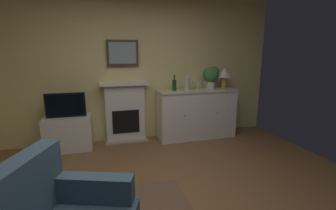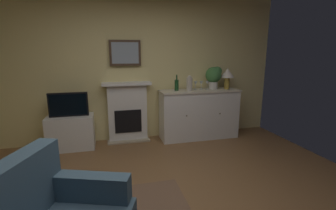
{
  "view_description": "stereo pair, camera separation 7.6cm",
  "coord_description": "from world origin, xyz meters",
  "px_view_note": "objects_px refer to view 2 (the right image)",
  "views": [
    {
      "loc": [
        -0.59,
        -2.09,
        1.61
      ],
      "look_at": [
        0.17,
        0.59,
        1.0
      ],
      "focal_mm": 25.4,
      "sensor_mm": 36.0,
      "label": 1
    },
    {
      "loc": [
        -0.51,
        -2.11,
        1.61
      ],
      "look_at": [
        0.17,
        0.59,
        1.0
      ],
      "focal_mm": 25.4,
      "sensor_mm": 36.0,
      "label": 2
    }
  ],
  "objects_px": {
    "table_lamp": "(227,74)",
    "tv_cabinet": "(71,132)",
    "wine_bottle": "(177,85)",
    "sideboard_cabinet": "(199,114)",
    "framed_picture": "(125,53)",
    "wine_glass_center": "(201,83)",
    "fireplace_unit": "(128,112)",
    "potted_plant_small": "(214,76)",
    "vase_decorative": "(189,83)",
    "tv_set": "(68,105)",
    "wine_glass_right": "(207,83)",
    "wine_glass_left": "(196,83)"
  },
  "relations": [
    {
      "from": "tv_set",
      "to": "sideboard_cabinet",
      "type": "bearing_deg",
      "value": 0.2
    },
    {
      "from": "wine_glass_left",
      "to": "potted_plant_small",
      "type": "height_order",
      "value": "potted_plant_small"
    },
    {
      "from": "vase_decorative",
      "to": "table_lamp",
      "type": "bearing_deg",
      "value": 3.66
    },
    {
      "from": "tv_cabinet",
      "to": "wine_glass_center",
      "type": "bearing_deg",
      "value": -0.12
    },
    {
      "from": "fireplace_unit",
      "to": "wine_glass_center",
      "type": "relative_size",
      "value": 6.67
    },
    {
      "from": "sideboard_cabinet",
      "to": "framed_picture",
      "type": "bearing_deg",
      "value": 170.55
    },
    {
      "from": "framed_picture",
      "to": "tv_set",
      "type": "bearing_deg",
      "value": -166.69
    },
    {
      "from": "wine_bottle",
      "to": "tv_cabinet",
      "type": "distance_m",
      "value": 2.02
    },
    {
      "from": "framed_picture",
      "to": "vase_decorative",
      "type": "distance_m",
      "value": 1.27
    },
    {
      "from": "wine_glass_center",
      "to": "potted_plant_small",
      "type": "xyz_separation_m",
      "value": [
        0.27,
        0.04,
        0.13
      ]
    },
    {
      "from": "sideboard_cabinet",
      "to": "tv_set",
      "type": "bearing_deg",
      "value": -179.8
    },
    {
      "from": "table_lamp",
      "to": "tv_set",
      "type": "xyz_separation_m",
      "value": [
        -2.87,
        -0.01,
        -0.44
      ]
    },
    {
      "from": "sideboard_cabinet",
      "to": "wine_glass_left",
      "type": "relative_size",
      "value": 9.11
    },
    {
      "from": "sideboard_cabinet",
      "to": "wine_glass_right",
      "type": "distance_m",
      "value": 0.6
    },
    {
      "from": "framed_picture",
      "to": "sideboard_cabinet",
      "type": "height_order",
      "value": "framed_picture"
    },
    {
      "from": "fireplace_unit",
      "to": "tv_set",
      "type": "distance_m",
      "value": 1.02
    },
    {
      "from": "tv_cabinet",
      "to": "potted_plant_small",
      "type": "bearing_deg",
      "value": 0.66
    },
    {
      "from": "framed_picture",
      "to": "wine_glass_center",
      "type": "xyz_separation_m",
      "value": [
        1.37,
        -0.21,
        -0.56
      ]
    },
    {
      "from": "fireplace_unit",
      "to": "potted_plant_small",
      "type": "xyz_separation_m",
      "value": [
        1.64,
        -0.13,
        0.64
      ]
    },
    {
      "from": "tv_set",
      "to": "vase_decorative",
      "type": "bearing_deg",
      "value": -1.15
    },
    {
      "from": "wine_bottle",
      "to": "wine_glass_left",
      "type": "xyz_separation_m",
      "value": [
        0.37,
        -0.0,
        0.01
      ]
    },
    {
      "from": "wine_bottle",
      "to": "potted_plant_small",
      "type": "relative_size",
      "value": 0.67
    },
    {
      "from": "tv_set",
      "to": "fireplace_unit",
      "type": "bearing_deg",
      "value": 10.77
    },
    {
      "from": "table_lamp",
      "to": "tv_cabinet",
      "type": "relative_size",
      "value": 0.53
    },
    {
      "from": "fireplace_unit",
      "to": "tv_cabinet",
      "type": "relative_size",
      "value": 1.47
    },
    {
      "from": "table_lamp",
      "to": "wine_glass_left",
      "type": "xyz_separation_m",
      "value": [
        -0.63,
        0.02,
        -0.16
      ]
    },
    {
      "from": "table_lamp",
      "to": "wine_bottle",
      "type": "relative_size",
      "value": 1.38
    },
    {
      "from": "framed_picture",
      "to": "tv_set",
      "type": "distance_m",
      "value": 1.3
    },
    {
      "from": "table_lamp",
      "to": "wine_glass_right",
      "type": "distance_m",
      "value": 0.44
    },
    {
      "from": "framed_picture",
      "to": "wine_bottle",
      "type": "height_order",
      "value": "framed_picture"
    },
    {
      "from": "table_lamp",
      "to": "vase_decorative",
      "type": "height_order",
      "value": "table_lamp"
    },
    {
      "from": "sideboard_cabinet",
      "to": "tv_cabinet",
      "type": "distance_m",
      "value": 2.32
    },
    {
      "from": "wine_bottle",
      "to": "tv_set",
      "type": "height_order",
      "value": "wine_bottle"
    },
    {
      "from": "wine_glass_center",
      "to": "table_lamp",
      "type": "bearing_deg",
      "value": -1.08
    },
    {
      "from": "table_lamp",
      "to": "wine_bottle",
      "type": "height_order",
      "value": "table_lamp"
    },
    {
      "from": "table_lamp",
      "to": "potted_plant_small",
      "type": "height_order",
      "value": "potted_plant_small"
    },
    {
      "from": "tv_cabinet",
      "to": "potted_plant_small",
      "type": "xyz_separation_m",
      "value": [
        2.62,
        0.03,
        0.9
      ]
    },
    {
      "from": "wine_bottle",
      "to": "potted_plant_small",
      "type": "distance_m",
      "value": 0.76
    },
    {
      "from": "sideboard_cabinet",
      "to": "tv_set",
      "type": "relative_size",
      "value": 2.42
    },
    {
      "from": "potted_plant_small",
      "to": "tv_set",
      "type": "bearing_deg",
      "value": -178.83
    },
    {
      "from": "wine_glass_right",
      "to": "tv_set",
      "type": "height_order",
      "value": "wine_glass_right"
    },
    {
      "from": "sideboard_cabinet",
      "to": "fireplace_unit",
      "type": "bearing_deg",
      "value": 172.45
    },
    {
      "from": "wine_bottle",
      "to": "wine_glass_left",
      "type": "bearing_deg",
      "value": -0.06
    },
    {
      "from": "potted_plant_small",
      "to": "fireplace_unit",
      "type": "bearing_deg",
      "value": 175.4
    },
    {
      "from": "wine_bottle",
      "to": "wine_glass_center",
      "type": "relative_size",
      "value": 1.76
    },
    {
      "from": "wine_glass_left",
      "to": "framed_picture",
      "type": "bearing_deg",
      "value": 170.89
    },
    {
      "from": "wine_bottle",
      "to": "wine_glass_center",
      "type": "distance_m",
      "value": 0.48
    },
    {
      "from": "sideboard_cabinet",
      "to": "vase_decorative",
      "type": "xyz_separation_m",
      "value": [
        -0.22,
        -0.05,
        0.6
      ]
    },
    {
      "from": "wine_glass_center",
      "to": "tv_set",
      "type": "height_order",
      "value": "wine_glass_center"
    },
    {
      "from": "sideboard_cabinet",
      "to": "wine_bottle",
      "type": "xyz_separation_m",
      "value": [
        -0.44,
        0.02,
        0.57
      ]
    }
  ]
}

